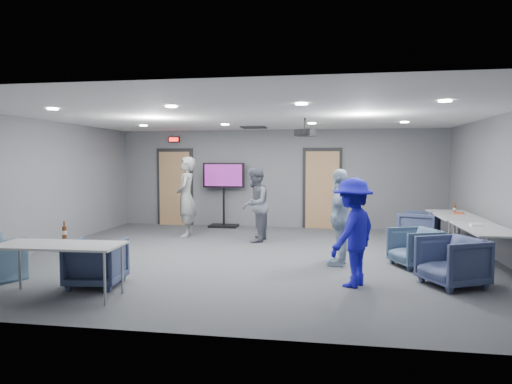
% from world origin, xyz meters
% --- Properties ---
extents(floor, '(9.00, 9.00, 0.00)m').
position_xyz_m(floor, '(0.00, 0.00, 0.00)').
color(floor, '#33363A').
rests_on(floor, ground).
extents(ceiling, '(9.00, 9.00, 0.00)m').
position_xyz_m(ceiling, '(0.00, 0.00, 2.70)').
color(ceiling, silver).
rests_on(ceiling, wall_back).
extents(wall_back, '(9.00, 0.02, 2.70)m').
position_xyz_m(wall_back, '(0.00, 4.00, 1.35)').
color(wall_back, slate).
rests_on(wall_back, floor).
extents(wall_front, '(9.00, 0.02, 2.70)m').
position_xyz_m(wall_front, '(0.00, -4.00, 1.35)').
color(wall_front, slate).
rests_on(wall_front, floor).
extents(wall_left, '(0.02, 8.00, 2.70)m').
position_xyz_m(wall_left, '(-4.50, 0.00, 1.35)').
color(wall_left, slate).
rests_on(wall_left, floor).
extents(wall_right, '(0.02, 8.00, 2.70)m').
position_xyz_m(wall_right, '(4.50, 0.00, 1.35)').
color(wall_right, slate).
rests_on(wall_right, floor).
extents(door_left, '(1.06, 0.17, 2.24)m').
position_xyz_m(door_left, '(-3.00, 3.95, 1.07)').
color(door_left, black).
rests_on(door_left, wall_back).
extents(door_right, '(1.06, 0.17, 2.24)m').
position_xyz_m(door_right, '(1.20, 3.95, 1.07)').
color(door_right, black).
rests_on(door_right, wall_back).
extents(exit_sign, '(0.32, 0.08, 0.16)m').
position_xyz_m(exit_sign, '(-3.00, 3.93, 2.45)').
color(exit_sign, black).
rests_on(exit_sign, wall_back).
extents(hvac_diffuser, '(0.60, 0.60, 0.03)m').
position_xyz_m(hvac_diffuser, '(-0.50, 2.80, 2.69)').
color(hvac_diffuser, black).
rests_on(hvac_diffuser, ceiling).
extents(downlights, '(6.18, 3.78, 0.02)m').
position_xyz_m(downlights, '(0.00, 0.00, 2.68)').
color(downlights, white).
rests_on(downlights, ceiling).
extents(person_a, '(0.58, 0.78, 1.94)m').
position_xyz_m(person_a, '(-2.03, 2.02, 0.97)').
color(person_a, gray).
rests_on(person_a, floor).
extents(person_b, '(0.70, 0.87, 1.71)m').
position_xyz_m(person_b, '(-0.27, 1.63, 0.86)').
color(person_b, '#575B68').
rests_on(person_b, floor).
extents(person_c, '(0.64, 1.07, 1.71)m').
position_xyz_m(person_c, '(1.61, -0.42, 0.86)').
color(person_c, '#9EB6CC').
rests_on(person_c, floor).
extents(person_d, '(1.03, 1.20, 1.60)m').
position_xyz_m(person_d, '(1.77, -1.78, 0.80)').
color(person_d, '#1B1AAF').
rests_on(person_d, floor).
extents(chair_right_a, '(1.04, 1.03, 0.74)m').
position_xyz_m(chair_right_a, '(3.35, 1.86, 0.37)').
color(chair_right_a, '#37405F').
rests_on(chair_right_a, floor).
extents(chair_right_b, '(0.96, 0.95, 0.68)m').
position_xyz_m(chair_right_b, '(2.90, -0.35, 0.34)').
color(chair_right_b, '#3C5069').
rests_on(chair_right_b, floor).
extents(chair_right_c, '(1.07, 1.06, 0.73)m').
position_xyz_m(chair_right_c, '(3.22, -1.54, 0.37)').
color(chair_right_c, '#3D4669').
rests_on(chair_right_c, floor).
extents(chair_front_a, '(0.82, 0.84, 0.70)m').
position_xyz_m(chair_front_a, '(-1.97, -2.40, 0.35)').
color(chair_front_a, '#36405E').
rests_on(chair_front_a, floor).
extents(table_right_a, '(0.81, 1.95, 0.73)m').
position_xyz_m(table_right_a, '(4.00, 1.43, 0.69)').
color(table_right_a, '#B2B5B7').
rests_on(table_right_a, floor).
extents(table_right_b, '(0.73, 1.76, 0.73)m').
position_xyz_m(table_right_b, '(4.00, -0.47, 0.68)').
color(table_right_b, '#B2B5B7').
rests_on(table_right_b, floor).
extents(table_front_left, '(1.73, 0.78, 0.73)m').
position_xyz_m(table_front_left, '(-2.18, -3.00, 0.68)').
color(table_front_left, '#B2B5B7').
rests_on(table_front_left, floor).
extents(bottle_front, '(0.07, 0.07, 0.25)m').
position_xyz_m(bottle_front, '(-2.36, -2.58, 0.82)').
color(bottle_front, '#55290E').
rests_on(bottle_front, table_front_left).
extents(bottle_right, '(0.06, 0.06, 0.23)m').
position_xyz_m(bottle_right, '(4.07, 1.77, 0.82)').
color(bottle_right, '#55290E').
rests_on(bottle_right, table_right_a).
extents(snack_box, '(0.21, 0.15, 0.04)m').
position_xyz_m(snack_box, '(4.10, 1.52, 0.75)').
color(snack_box, '#BA4F2E').
rests_on(snack_box, table_right_a).
extents(wrapper, '(0.20, 0.13, 0.04)m').
position_xyz_m(wrapper, '(3.91, -0.31, 0.75)').
color(wrapper, white).
rests_on(wrapper, table_right_b).
extents(tv_stand, '(1.17, 0.56, 1.79)m').
position_xyz_m(tv_stand, '(-1.51, 3.75, 1.02)').
color(tv_stand, black).
rests_on(tv_stand, floor).
extents(projector, '(0.42, 0.39, 0.36)m').
position_xyz_m(projector, '(0.92, 0.47, 2.40)').
color(projector, black).
rests_on(projector, ceiling).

